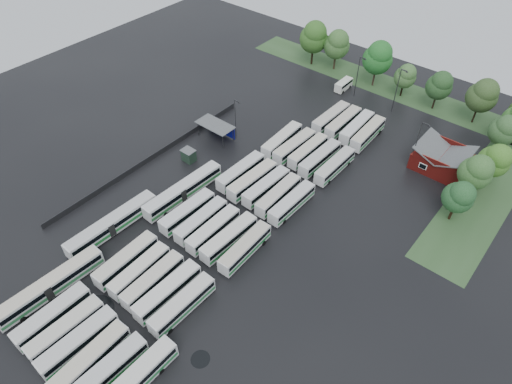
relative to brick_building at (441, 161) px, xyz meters
The scene contains 59 objects.
ground 49.08m from the brick_building, 119.30° to the right, with size 160.00×160.00×0.00m, color black.
brick_building is the anchor object (origin of this frame).
wash_shed 46.14m from the brick_building, 153.27° to the right, with size 8.20×4.20×3.58m.
utility_hut 50.26m from the brick_building, 143.11° to the right, with size 2.70×2.20×2.62m.
grass_strip_north 31.19m from the brick_building, 134.96° to the left, with size 80.00×10.00×0.01m, color #2B4B25.
grass_strip_east 10.17m from the brick_building, ahead, with size 10.00×50.00×0.01m, color #2B4B25.
west_fence 57.83m from the brick_building, 143.04° to the right, with size 0.10×50.00×1.20m, color #2D2D30.
bus_r0c0 74.16m from the brick_building, 112.51° to the right, with size 2.48×11.49×3.20m.
bus_r0c1 72.94m from the brick_building, 110.14° to the right, with size 2.70×11.37×3.15m.
bus_r0c2 72.01m from the brick_building, 107.87° to the right, with size 2.79×11.64×3.22m.
bus_r0c3 71.41m from the brick_building, 105.21° to the right, with size 2.92×11.62×3.21m.
bus_r0c4 70.27m from the brick_building, 102.90° to the right, with size 2.80×11.50×3.18m.
bus_r1c0 62.20m from the brick_building, 117.05° to the right, with size 2.83×11.58×3.20m.
bus_r1c1 60.78m from the brick_building, 114.37° to the right, with size 2.82×11.09×3.06m.
bus_r1c2 59.51m from the brick_building, 111.81° to the right, with size 2.68×11.19×3.10m.
bus_r1c3 58.34m from the brick_building, 108.85° to the right, with size 2.64×11.65×3.23m.
bus_r1c4 57.52m from the brick_building, 105.67° to the right, with size 2.54×11.34×3.15m.
bus_r2c0 50.58m from the brick_building, 124.37° to the right, with size 2.69×11.32×3.14m.
bus_r2c1 48.73m from the brick_building, 121.20° to the right, with size 2.48×11.07×3.07m.
bus_r2c2 47.39m from the brick_building, 117.91° to the right, with size 2.43×11.11×3.09m.
bus_r2c3 45.67m from the brick_building, 114.41° to the right, with size 2.82×11.50×3.18m.
bus_r2c4 44.25m from the brick_building, 110.46° to the right, with size 2.76×11.22×3.10m.
bus_r3c0 39.65m from the brick_building, 135.74° to the right, with size 2.63×11.52×3.19m.
bus_r3c1 37.69m from the brick_building, 131.71° to the right, with size 2.93×11.70×3.23m.
bus_r3c2 35.47m from the brick_building, 128.30° to the right, with size 2.70×11.19×3.10m.
bus_r3c3 33.92m from the brick_building, 123.82° to the right, with size 2.57×11.13×3.09m.
bus_r3c4 32.33m from the brick_building, 119.25° to the right, with size 2.52×11.11×3.08m.
bus_r4c0 31.92m from the brick_building, 152.79° to the right, with size 3.00×11.69×3.22m.
bus_r4c1 29.08m from the brick_building, 149.82° to the right, with size 2.78×11.51×3.19m.
bus_r4c2 26.23m from the brick_building, 147.65° to the right, with size 2.44×10.98×3.05m.
bus_r4c3 23.89m from the brick_building, 142.66° to the right, with size 2.67×11.42×3.16m.
bus_r4c4 21.19m from the brick_building, 136.72° to the right, with size 2.43×11.18×3.11m.
bus_r5c1 25.04m from the brick_building, behind, with size 2.66×11.59×3.22m.
bus_r5c2 21.99m from the brick_building, behind, with size 2.56×11.52×3.20m.
bus_r5c3 18.74m from the brick_building, behind, with size 2.91×11.56×3.19m.
bus_r5c4 15.80m from the brick_building, behind, with size 2.84×11.56×3.20m.
artic_bus_west_a 73.73m from the brick_building, 116.76° to the right, with size 3.20×17.19×3.17m.
artic_bus_west_b 50.70m from the brick_building, 130.78° to the right, with size 3.05×17.30×3.20m.
artic_bus_west_c 63.44m from the brick_building, 124.86° to the right, with size 2.93×17.45×3.23m.
minibus 33.69m from the brick_building, 156.02° to the left, with size 2.07×5.41×2.36m.
tree_north_0 48.54m from the brick_building, 156.28° to the left, with size 7.30×7.30×12.09m.
tree_north_1 43.72m from the brick_building, 151.13° to the left, with size 6.60×6.60×10.93m.
tree_north_2 33.29m from the brick_building, 142.36° to the left, with size 7.21×7.21×11.94m.
tree_north_3 27.32m from the brick_building, 132.45° to the left, with size 5.16×5.16×8.55m.
tree_north_4 22.47m from the brick_building, 116.83° to the left, with size 5.88×5.88×9.73m.
tree_north_5 20.70m from the brick_building, 91.86° to the left, with size 6.66×6.66×11.03m.
tree_east_0 14.81m from the brick_building, 58.94° to the right, with size 5.39×5.37×8.90m.
tree_east_1 9.92m from the brick_building, 33.38° to the right, with size 5.98×5.98×9.91m.
tree_east_2 9.88m from the brick_building, ahead, with size 5.88×5.88×9.75m.
tree_east_3 14.27m from the brick_building, 59.41° to the left, with size 5.68×5.68×9.41m.
lamp_post_ne 7.12m from the brick_building, 143.94° to the right, with size 1.65×0.32×10.74m.
lamp_post_nw 42.21m from the brick_building, 154.38° to the right, with size 1.45×0.28×9.42m.
lamp_post_back_w 30.17m from the brick_building, 154.55° to the left, with size 1.57×0.31×10.22m.
lamp_post_back_e 21.34m from the brick_building, 143.25° to the left, with size 1.67×0.32×10.83m.
puddle_0 68.73m from the brick_building, 111.93° to the right, with size 5.64×5.64×0.01m, color black.
puddle_1 69.09m from the brick_building, 101.82° to the right, with size 4.14×4.14×0.01m, color black.
puddle_2 48.67m from the brick_building, 127.38° to the right, with size 4.72×4.72×0.01m, color black.
puddle_3 45.54m from the brick_building, 112.55° to the right, with size 3.66×3.66×0.01m, color black.
puddle_4 59.74m from the brick_building, 98.04° to the right, with size 2.70×2.70×0.01m, color black.
Camera 1 is at (40.29, -34.21, 59.18)m, focal length 32.00 mm.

